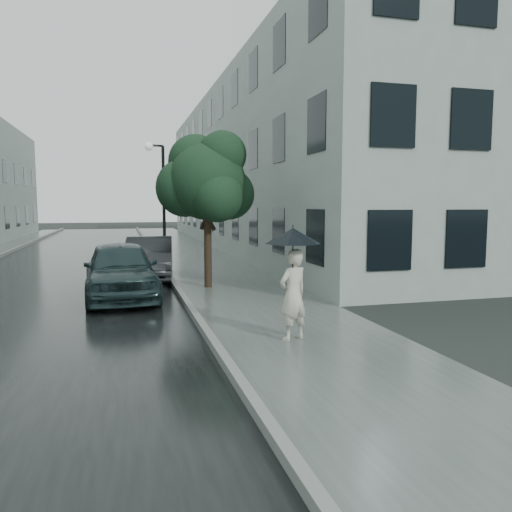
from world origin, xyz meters
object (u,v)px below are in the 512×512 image
object	(u,v)px
pedestrian	(293,295)
car_near	(120,270)
lamp_post	(160,197)
car_far	(149,258)
street_tree	(207,181)

from	to	relation	value
pedestrian	car_near	size ratio (longest dim) A/B	0.38
car_near	pedestrian	bearing A→B (deg)	-61.37
pedestrian	lamp_post	bearing A→B (deg)	-106.22
pedestrian	car_far	world-z (taller)	pedestrian
lamp_post	pedestrian	bearing A→B (deg)	-94.92
street_tree	lamp_post	size ratio (longest dim) A/B	0.96
street_tree	pedestrian	bearing A→B (deg)	-85.24
street_tree	car_near	size ratio (longest dim) A/B	1.03
lamp_post	car_far	bearing A→B (deg)	-114.19
street_tree	lamp_post	xyz separation A→B (m)	(-1.00, 4.99, -0.40)
street_tree	lamp_post	world-z (taller)	lamp_post
pedestrian	car_far	size ratio (longest dim) A/B	0.40
pedestrian	lamp_post	world-z (taller)	lamp_post
street_tree	car_far	xyz separation A→B (m)	(-1.60, 2.07, -2.47)
lamp_post	car_far	distance (m)	3.62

